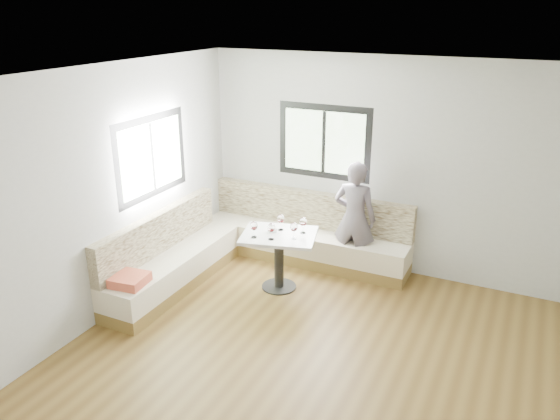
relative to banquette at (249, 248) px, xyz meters
The scene contains 10 objects.
room 2.42m from the banquette, 45.69° to the right, with size 5.01×5.01×2.81m.
banquette is the anchor object (origin of this frame).
table 0.66m from the banquette, 24.22° to the right, with size 1.04×0.90×0.73m.
person 1.44m from the banquette, 24.06° to the left, with size 0.56×0.37×1.53m, color #605760.
olive_ramekin 0.67m from the banquette, 25.64° to the right, with size 0.11×0.11×0.04m.
wine_glass_a 0.80m from the banquette, 54.48° to the right, with size 0.09×0.09×0.21m.
wine_glass_b 0.89m from the banquette, 38.56° to the right, with size 0.09×0.09×0.21m.
wine_glass_c 1.00m from the banquette, 20.95° to the right, with size 0.09×0.09×0.21m.
wine_glass_d 0.77m from the banquette, 13.81° to the right, with size 0.09×0.09×0.21m.
wine_glass_e 0.99m from the banquette, ahead, with size 0.09×0.09×0.21m.
Camera 1 is at (1.65, -4.14, 3.36)m, focal length 35.00 mm.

